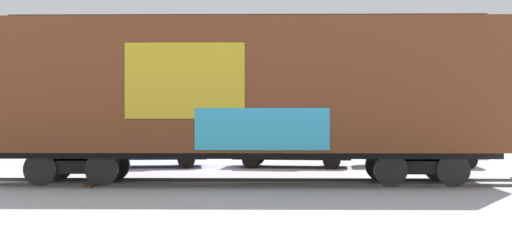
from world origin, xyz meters
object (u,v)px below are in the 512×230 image
object	(u,v)px
flagpole	(111,43)
parked_car_blue	(143,143)
freight_car	(246,89)
parked_car_black	(290,146)
parked_car_silver	(419,145)

from	to	relation	value
flagpole	parked_car_blue	xyz separation A→B (m)	(2.58, -7.07, -4.59)
parked_car_blue	freight_car	bearing A→B (deg)	-57.67
parked_car_black	parked_car_silver	xyz separation A→B (m)	(4.91, -0.01, 0.04)
flagpole	parked_car_silver	distance (m)	15.66
parked_car_blue	parked_car_black	size ratio (longest dim) A/B	1.05
flagpole	parked_car_blue	bearing A→B (deg)	-69.92
flagpole	parked_car_silver	bearing A→B (deg)	-29.28
flagpole	parked_car_silver	xyz separation A→B (m)	(13.05, -7.31, -4.65)
freight_car	parked_car_silver	distance (m)	8.99
parked_car_black	flagpole	bearing A→B (deg)	138.10
freight_car	flagpole	bearing A→B (deg)	116.01
freight_car	parked_car_black	size ratio (longest dim) A/B	3.16
freight_car	flagpole	world-z (taller)	flagpole
freight_car	parked_car_silver	xyz separation A→B (m)	(6.68, 5.73, -1.86)
flagpole	parked_car_blue	world-z (taller)	flagpole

